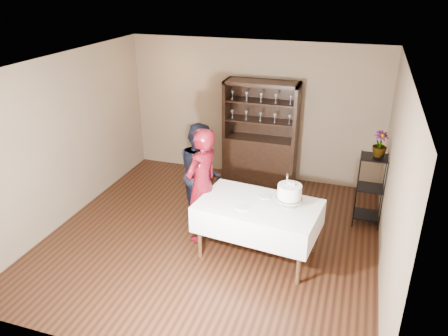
% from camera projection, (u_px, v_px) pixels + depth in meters
% --- Properties ---
extents(floor, '(5.00, 5.00, 0.00)m').
position_uv_depth(floor, '(212.00, 237.00, 6.89)').
color(floor, black).
rests_on(floor, ground).
extents(ceiling, '(5.00, 5.00, 0.00)m').
position_uv_depth(ceiling, '(210.00, 64.00, 5.78)').
color(ceiling, silver).
rests_on(ceiling, back_wall).
extents(back_wall, '(5.00, 0.02, 2.70)m').
position_uv_depth(back_wall, '(254.00, 111.00, 8.50)').
color(back_wall, '#726349').
rests_on(back_wall, floor).
extents(wall_left, '(0.02, 5.00, 2.70)m').
position_uv_depth(wall_left, '(65.00, 140.00, 7.04)').
color(wall_left, '#726349').
rests_on(wall_left, floor).
extents(wall_right, '(0.02, 5.00, 2.70)m').
position_uv_depth(wall_right, '(394.00, 181.00, 5.63)').
color(wall_right, '#726349').
rests_on(wall_right, floor).
extents(china_hutch, '(1.40, 0.48, 2.00)m').
position_uv_depth(china_hutch, '(260.00, 149.00, 8.51)').
color(china_hutch, black).
rests_on(china_hutch, floor).
extents(plant_etagere, '(0.42, 0.42, 1.20)m').
position_uv_depth(plant_etagere, '(370.00, 188.00, 7.02)').
color(plant_etagere, black).
rests_on(plant_etagere, floor).
extents(cake_table, '(1.79, 1.23, 0.84)m').
position_uv_depth(cake_table, '(258.00, 216.00, 6.20)').
color(cake_table, silver).
rests_on(cake_table, floor).
extents(woman, '(0.62, 0.76, 1.80)m').
position_uv_depth(woman, '(202.00, 186.00, 6.51)').
color(woman, '#3C0505').
rests_on(woman, floor).
extents(man, '(0.99, 1.02, 1.66)m').
position_uv_depth(man, '(200.00, 172.00, 7.15)').
color(man, black).
rests_on(man, floor).
extents(cake, '(0.40, 0.40, 0.51)m').
position_uv_depth(cake, '(289.00, 193.00, 5.98)').
color(cake, silver).
rests_on(cake, cake_table).
extents(plate_near, '(0.20, 0.20, 0.01)m').
position_uv_depth(plate_near, '(242.00, 208.00, 6.01)').
color(plate_near, silver).
rests_on(plate_near, cake_table).
extents(plate_far, '(0.20, 0.20, 0.01)m').
position_uv_depth(plate_far, '(265.00, 196.00, 6.31)').
color(plate_far, silver).
rests_on(plate_far, cake_table).
extents(potted_plant, '(0.31, 0.31, 0.41)m').
position_uv_depth(potted_plant, '(380.00, 144.00, 6.73)').
color(potted_plant, '#506E34').
rests_on(potted_plant, plant_etagere).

